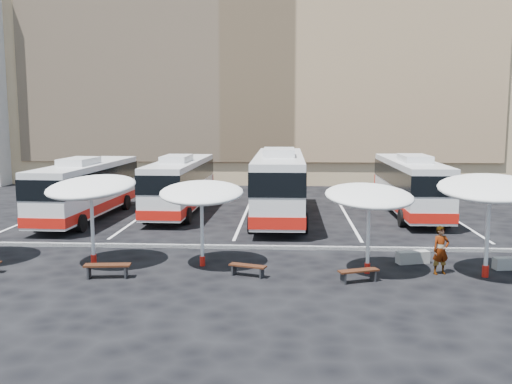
# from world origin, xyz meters

# --- Properties ---
(ground) EXTENTS (120.00, 120.00, 0.00)m
(ground) POSITION_xyz_m (0.00, 0.00, 0.00)
(ground) COLOR black
(ground) RESTS_ON ground
(sandstone_building) EXTENTS (42.00, 18.25, 29.60)m
(sandstone_building) POSITION_xyz_m (0.00, 31.87, 12.63)
(sandstone_building) COLOR tan
(sandstone_building) RESTS_ON ground
(curb_divider) EXTENTS (34.00, 0.25, 0.15)m
(curb_divider) POSITION_xyz_m (0.00, 0.50, 0.07)
(curb_divider) COLOR black
(curb_divider) RESTS_ON ground
(bay_lines) EXTENTS (24.15, 12.00, 0.01)m
(bay_lines) POSITION_xyz_m (0.00, 8.00, 0.01)
(bay_lines) COLOR white
(bay_lines) RESTS_ON ground
(bus_0) EXTENTS (3.00, 11.27, 3.55)m
(bus_0) POSITION_xyz_m (-8.85, 7.31, 1.81)
(bus_0) COLOR silver
(bus_0) RESTS_ON ground
(bus_1) EXTENTS (2.77, 11.18, 3.53)m
(bus_1) POSITION_xyz_m (-3.95, 9.68, 1.81)
(bus_1) COLOR silver
(bus_1) RESTS_ON ground
(bus_2) EXTENTS (3.02, 12.78, 4.06)m
(bus_2) POSITION_xyz_m (2.03, 8.15, 2.07)
(bus_2) COLOR silver
(bus_2) RESTS_ON ground
(bus_3) EXTENTS (2.72, 11.41, 3.62)m
(bus_3) POSITION_xyz_m (9.74, 9.66, 1.85)
(bus_3) COLOR silver
(bus_3) RESTS_ON ground
(sunshade_1) EXTENTS (4.46, 4.48, 3.63)m
(sunshade_1) POSITION_xyz_m (-5.13, -2.56, 3.09)
(sunshade_1) COLOR silver
(sunshade_1) RESTS_ON ground
(sunshade_2) EXTENTS (3.35, 3.39, 3.41)m
(sunshade_2) POSITION_xyz_m (-0.81, -2.48, 2.90)
(sunshade_2) COLOR silver
(sunshade_2) RESTS_ON ground
(sunshade_3) EXTENTS (3.93, 3.96, 3.43)m
(sunshade_3) POSITION_xyz_m (5.53, -3.16, 2.91)
(sunshade_3) COLOR silver
(sunshade_3) RESTS_ON ground
(sunshade_4) EXTENTS (4.54, 4.57, 3.85)m
(sunshade_4) POSITION_xyz_m (9.77, -3.44, 3.27)
(sunshade_4) COLOR silver
(sunshade_4) RESTS_ON ground
(wood_bench_1) EXTENTS (1.70, 0.61, 0.51)m
(wood_bench_1) POSITION_xyz_m (-4.01, -4.33, 0.39)
(wood_bench_1) COLOR black
(wood_bench_1) RESTS_ON ground
(wood_bench_2) EXTENTS (1.44, 0.81, 0.43)m
(wood_bench_2) POSITION_xyz_m (1.08, -3.83, 0.33)
(wood_bench_2) COLOR black
(wood_bench_2) RESTS_ON ground
(wood_bench_3) EXTENTS (1.52, 0.90, 0.45)m
(wood_bench_3) POSITION_xyz_m (5.05, -4.36, 0.35)
(wood_bench_3) COLOR black
(wood_bench_3) RESTS_ON ground
(conc_bench_0) EXTENTS (1.37, 0.77, 0.49)m
(conc_bench_0) POSITION_xyz_m (7.54, -1.61, 0.24)
(conc_bench_0) COLOR gray
(conc_bench_0) RESTS_ON ground
(conc_bench_1) EXTENTS (1.27, 0.61, 0.46)m
(conc_bench_1) POSITION_xyz_m (11.06, -2.30, 0.23)
(conc_bench_1) COLOR gray
(conc_bench_1) RESTS_ON ground
(passenger_0) EXTENTS (0.76, 0.61, 1.81)m
(passenger_0) POSITION_xyz_m (8.22, -3.12, 0.91)
(passenger_0) COLOR black
(passenger_0) RESTS_ON ground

